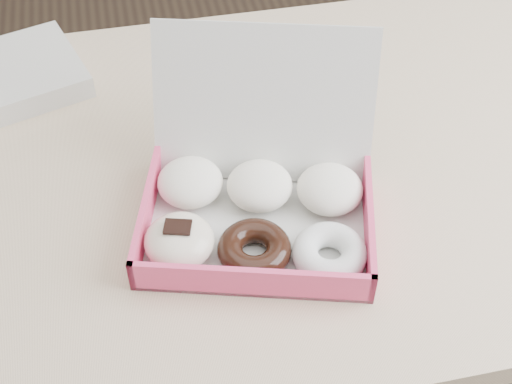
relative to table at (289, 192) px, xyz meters
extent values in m
cube|color=tan|center=(0.00, 0.00, 0.06)|extent=(1.20, 0.80, 0.04)
cylinder|color=tan|center=(0.55, 0.35, -0.32)|extent=(0.05, 0.05, 0.71)
cube|color=silver|center=(-0.08, -0.13, 0.08)|extent=(0.36, 0.30, 0.01)
cube|color=#EC4271|center=(-0.11, -0.24, 0.10)|extent=(0.30, 0.09, 0.05)
cube|color=silver|center=(-0.05, -0.03, 0.10)|extent=(0.30, 0.09, 0.05)
cube|color=#EC4271|center=(-0.22, -0.09, 0.10)|extent=(0.07, 0.22, 0.05)
cube|color=#EC4271|center=(0.06, -0.17, 0.10)|extent=(0.07, 0.22, 0.05)
cube|color=silver|center=(-0.04, -0.01, 0.19)|extent=(0.32, 0.17, 0.21)
ellipsoid|color=white|center=(-0.16, -0.05, 0.11)|extent=(0.11, 0.11, 0.05)
ellipsoid|color=white|center=(-0.06, -0.08, 0.11)|extent=(0.11, 0.11, 0.05)
ellipsoid|color=white|center=(0.03, -0.11, 0.11)|extent=(0.11, 0.11, 0.05)
ellipsoid|color=beige|center=(-0.19, -0.16, 0.11)|extent=(0.11, 0.11, 0.05)
cube|color=black|center=(-0.19, -0.16, 0.14)|extent=(0.04, 0.03, 0.00)
torus|color=black|center=(-0.09, -0.18, 0.10)|extent=(0.12, 0.12, 0.03)
torus|color=white|center=(0.00, -0.21, 0.10)|extent=(0.12, 0.12, 0.03)
cube|color=silver|center=(-0.42, 0.26, 0.10)|extent=(0.28, 0.25, 0.04)
camera|label=1|loc=(-0.21, -0.75, 0.82)|focal=50.00mm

